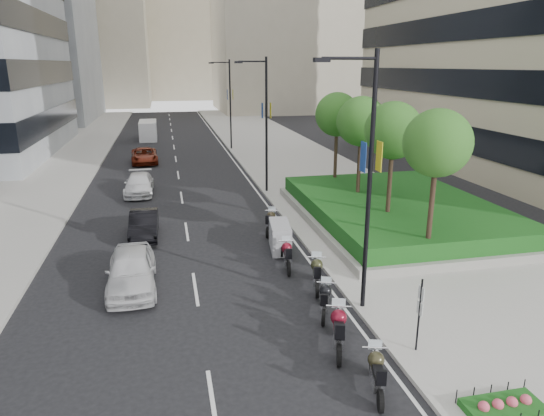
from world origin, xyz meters
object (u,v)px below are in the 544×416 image
object	(u,v)px
motorcycle_1	(339,330)
motorcycle_5	(280,237)
lamp_post_1	(264,119)
car_a	(131,270)
motorcycle_6	(270,222)
motorcycle_4	(287,255)
car_c	(139,184)
motorcycle_2	(325,300)
car_b	(144,224)
delivery_van	(148,131)
lamp_post_2	(229,100)
motorcycle_0	(377,373)
parking_sign	(419,311)
motorcycle_3	(317,274)
lamp_post_0	(366,173)
car_d	(144,156)

from	to	relation	value
motorcycle_1	motorcycle_5	world-z (taller)	motorcycle_5
lamp_post_1	motorcycle_5	distance (m)	11.62
car_a	motorcycle_6	bearing A→B (deg)	36.75
motorcycle_4	car_c	size ratio (longest dim) A/B	0.48
motorcycle_2	car_b	world-z (taller)	car_b
car_c	delivery_van	xyz separation A→B (m)	(-0.01, 25.37, 0.34)
lamp_post_2	motorcycle_0	size ratio (longest dim) A/B	4.36
parking_sign	motorcycle_2	xyz separation A→B (m)	(-1.94, 2.96, -0.91)
delivery_van	motorcycle_3	bearing A→B (deg)	-80.26
motorcycle_1	car_a	world-z (taller)	car_a
motorcycle_1	motorcycle_6	size ratio (longest dim) A/B	1.11
motorcycle_5	delivery_van	world-z (taller)	delivery_van
motorcycle_2	motorcycle_5	distance (m)	6.38
motorcycle_2	motorcycle_5	size ratio (longest dim) A/B	0.84
lamp_post_1	motorcycle_2	distance (m)	17.67
motorcycle_3	delivery_van	world-z (taller)	delivery_van
lamp_post_0	parking_sign	bearing A→B (deg)	-77.67
motorcycle_0	parking_sign	bearing A→B (deg)	-38.46
motorcycle_2	motorcycle_6	distance (m)	8.88
car_a	motorcycle_2	bearing A→B (deg)	-29.40
car_b	car_a	bearing A→B (deg)	-92.04
car_b	lamp_post_1	bearing A→B (deg)	43.65
lamp_post_1	lamp_post_2	distance (m)	18.00
parking_sign	motorcycle_6	world-z (taller)	parking_sign
lamp_post_0	motorcycle_6	size ratio (longest dim) A/B	4.31
motorcycle_0	car_c	bearing A→B (deg)	33.44
motorcycle_6	car_b	distance (m)	6.51
parking_sign	motorcycle_5	bearing A→B (deg)	102.51
motorcycle_1	car_d	xyz separation A→B (m)	(-6.85, 31.84, 0.04)
lamp_post_0	car_a	world-z (taller)	lamp_post_0
motorcycle_2	motorcycle_0	bearing A→B (deg)	-158.16
motorcycle_1	motorcycle_3	bearing A→B (deg)	9.68
motorcycle_4	lamp_post_1	bearing A→B (deg)	1.65
lamp_post_1	motorcycle_5	size ratio (longest dim) A/B	3.89
motorcycle_4	delivery_van	size ratio (longest dim) A/B	0.42
motorcycle_4	car_a	bearing A→B (deg)	104.41
motorcycle_0	motorcycle_5	bearing A→B (deg)	16.99
motorcycle_1	motorcycle_5	bearing A→B (deg)	17.13
motorcycle_3	motorcycle_6	world-z (taller)	motorcycle_3
motorcycle_5	car_c	bearing A→B (deg)	37.08
lamp_post_1	lamp_post_2	world-z (taller)	same
car_c	lamp_post_2	bearing A→B (deg)	63.80
motorcycle_5	car_c	world-z (taller)	motorcycle_5
delivery_van	lamp_post_0	bearing A→B (deg)	-79.55
motorcycle_6	car_b	bearing A→B (deg)	103.90
lamp_post_2	delivery_van	bearing A→B (deg)	132.98
car_a	car_b	size ratio (longest dim) A/B	1.16
motorcycle_3	parking_sign	bearing A→B (deg)	-146.90
lamp_post_2	parking_sign	size ratio (longest dim) A/B	3.60
car_d	car_b	bearing A→B (deg)	-91.31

